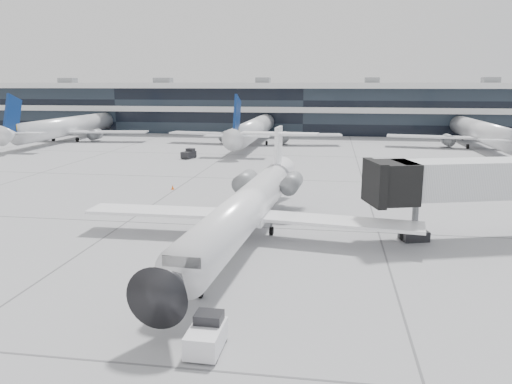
% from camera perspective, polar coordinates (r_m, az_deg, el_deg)
% --- Properties ---
extents(ground, '(220.00, 220.00, 0.00)m').
position_cam_1_polar(ground, '(39.26, -0.90, -4.02)').
color(ground, gray).
rests_on(ground, ground).
extents(terminal, '(170.00, 22.00, 10.00)m').
position_cam_1_polar(terminal, '(119.47, 5.72, 9.34)').
color(terminal, black).
rests_on(terminal, ground).
extents(bg_jet_left, '(32.00, 40.00, 9.60)m').
position_cam_1_polar(bg_jet_left, '(106.04, -20.42, 5.56)').
color(bg_jet_left, silver).
rests_on(bg_jet_left, ground).
extents(bg_jet_center, '(32.00, 40.00, 9.60)m').
position_cam_1_polar(bg_jet_center, '(93.90, -0.15, 5.55)').
color(bg_jet_center, silver).
rests_on(bg_jet_center, ground).
extents(bg_jet_right, '(32.00, 40.00, 9.60)m').
position_cam_1_polar(bg_jet_right, '(96.30, 24.17, 4.65)').
color(bg_jet_right, silver).
rests_on(bg_jet_right, ground).
extents(regional_jet, '(24.55, 30.68, 7.08)m').
position_cam_1_polar(regional_jet, '(35.81, -0.95, -1.62)').
color(regional_jet, white).
rests_on(regional_jet, ground).
extents(jet_bridge, '(18.18, 8.19, 5.92)m').
position_cam_1_polar(jet_bridge, '(40.12, 26.64, 1.34)').
color(jet_bridge, '#A5A7AA').
rests_on(jet_bridge, ground).
extents(ramp_worker, '(0.74, 0.49, 2.00)m').
position_cam_1_polar(ramp_worker, '(30.73, -5.35, -6.81)').
color(ramp_worker, '#CFFF1A').
rests_on(ramp_worker, ground).
extents(baggage_tug, '(1.42, 2.35, 1.47)m').
position_cam_1_polar(baggage_tug, '(21.93, -5.68, -15.99)').
color(baggage_tug, white).
rests_on(baggage_tug, ground).
extents(traffic_cone, '(0.40, 0.40, 0.50)m').
position_cam_1_polar(traffic_cone, '(53.75, -9.51, 0.54)').
color(traffic_cone, '#F85D0D').
rests_on(traffic_cone, ground).
extents(far_tug, '(2.02, 2.61, 1.46)m').
position_cam_1_polar(far_tug, '(75.87, -7.68, 4.33)').
color(far_tug, black).
rests_on(far_tug, ground).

